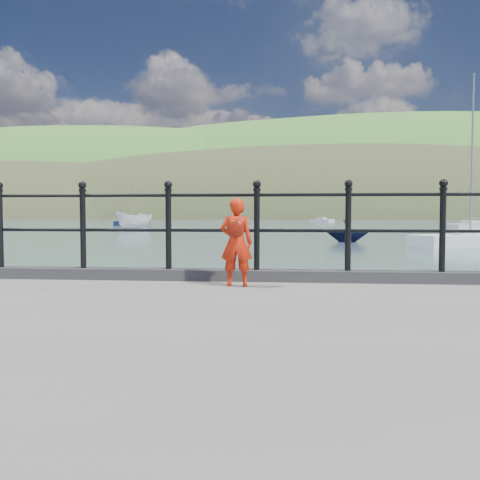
# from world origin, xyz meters

# --- Properties ---
(ground) EXTENTS (600.00, 600.00, 0.00)m
(ground) POSITION_xyz_m (0.00, 0.00, 0.00)
(ground) COLOR #2D4251
(ground) RESTS_ON ground
(kerb) EXTENTS (60.00, 0.30, 0.15)m
(kerb) POSITION_xyz_m (0.00, -0.15, 1.07)
(kerb) COLOR #28282B
(kerb) RESTS_ON quay
(railing) EXTENTS (18.11, 0.11, 1.20)m
(railing) POSITION_xyz_m (0.00, -0.15, 1.82)
(railing) COLOR black
(railing) RESTS_ON kerb
(far_shore) EXTENTS (830.00, 200.00, 156.00)m
(far_shore) POSITION_xyz_m (38.34, 239.41, -22.57)
(far_shore) COLOR #333A21
(far_shore) RESTS_ON ground
(child) EXTENTS (0.40, 0.32, 1.09)m
(child) POSITION_xyz_m (0.38, -0.68, 1.55)
(child) COLOR red
(child) RESTS_ON quay
(launch_white) EXTENTS (4.67, 5.62, 2.08)m
(launch_white) POSITION_xyz_m (-17.28, 52.33, 1.04)
(launch_white) COLOR silver
(launch_white) RESTS_ON ground
(launch_navy) EXTENTS (3.16, 2.84, 1.48)m
(launch_navy) POSITION_xyz_m (4.96, 27.27, 0.74)
(launch_navy) COLOR black
(launch_navy) RESTS_ON ground
(sailboat_left) EXTENTS (5.77, 3.31, 7.92)m
(sailboat_left) POSITION_xyz_m (-23.15, 70.01, 0.34)
(sailboat_left) COLOR black
(sailboat_left) RESTS_ON ground
(sailboat_near) EXTENTS (7.48, 5.37, 10.02)m
(sailboat_near) POSITION_xyz_m (11.46, 23.32, 0.34)
(sailboat_near) COLOR white
(sailboat_near) RESTS_ON ground
(sailboat_deep) EXTENTS (5.21, 5.65, 8.80)m
(sailboat_deep) POSITION_xyz_m (8.25, 102.60, 0.34)
(sailboat_deep) COLOR silver
(sailboat_deep) RESTS_ON ground
(sailboat_far) EXTENTS (6.62, 5.10, 9.49)m
(sailboat_far) POSITION_xyz_m (24.22, 59.91, 0.34)
(sailboat_far) COLOR silver
(sailboat_far) RESTS_ON ground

